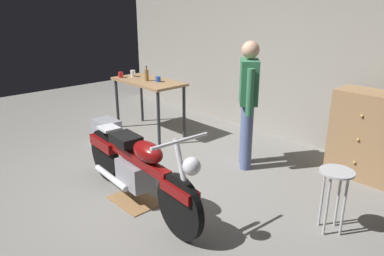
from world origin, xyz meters
TOP-DOWN VIEW (x-y plane):
  - ground_plane at (0.00, 0.00)m, footprint 12.00×12.00m
  - back_wall at (0.00, 2.80)m, footprint 8.00×0.12m
  - workbench at (-1.68, 1.31)m, footprint 1.30×0.64m
  - motorcycle at (0.14, -0.20)m, footprint 2.19×0.60m
  - person_standing at (0.29, 1.45)m, footprint 0.42×0.44m
  - shop_stool at (1.82, 0.88)m, footprint 0.32×0.32m
  - wooden_dresser at (1.50, 2.30)m, footprint 0.80×0.47m
  - drip_tray at (0.06, -0.20)m, footprint 0.56×0.40m
  - storage_bin at (-1.83, 0.56)m, footprint 0.44×0.32m
  - mug_blue_enamel at (-1.47, 1.36)m, footprint 0.12×0.08m
  - mug_red_diner at (-2.19, 1.11)m, footprint 0.11×0.08m
  - mug_white_ceramic at (-2.11, 1.30)m, footprint 0.12×0.08m
  - bottle at (-1.66, 1.27)m, footprint 0.06×0.06m

SIDE VIEW (x-z plane):
  - ground_plane at x=0.00m, z-range 0.00..0.00m
  - drip_tray at x=0.06m, z-range 0.00..0.01m
  - storage_bin at x=-1.83m, z-range 0.00..0.34m
  - motorcycle at x=0.14m, z-range -0.05..0.95m
  - shop_stool at x=1.82m, z-range 0.18..0.82m
  - wooden_dresser at x=1.50m, z-range 0.00..1.10m
  - workbench at x=-1.68m, z-range 0.34..1.24m
  - person_standing at x=0.29m, z-range 0.09..1.76m
  - mug_blue_enamel at x=-1.47m, z-range 0.90..0.99m
  - mug_red_diner at x=-2.19m, z-range 0.90..0.99m
  - mug_white_ceramic at x=-2.11m, z-range 0.90..1.01m
  - bottle at x=-1.66m, z-range 0.88..1.12m
  - back_wall at x=0.00m, z-range 0.00..3.10m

